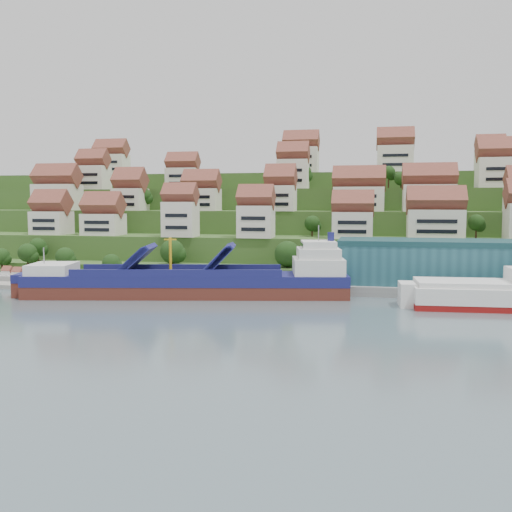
# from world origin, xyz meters

# --- Properties ---
(ground) EXTENTS (300.00, 300.00, 0.00)m
(ground) POSITION_xyz_m (0.00, 0.00, 0.00)
(ground) COLOR slate
(ground) RESTS_ON ground
(quay) EXTENTS (180.00, 14.00, 2.20)m
(quay) POSITION_xyz_m (20.00, 15.00, 1.10)
(quay) COLOR gray
(quay) RESTS_ON ground
(pebble_beach) EXTENTS (45.00, 20.00, 1.00)m
(pebble_beach) POSITION_xyz_m (-58.00, 12.00, 0.50)
(pebble_beach) COLOR gray
(pebble_beach) RESTS_ON ground
(hillside) EXTENTS (260.00, 128.00, 31.00)m
(hillside) POSITION_xyz_m (0.00, 103.55, 10.66)
(hillside) COLOR #2D4C1E
(hillside) RESTS_ON ground
(hillside_village) EXTENTS (155.73, 64.08, 29.20)m
(hillside_village) POSITION_xyz_m (3.40, 58.97, 23.69)
(hillside_village) COLOR silver
(hillside_village) RESTS_ON ground
(hillside_trees) EXTENTS (140.23, 61.60, 30.84)m
(hillside_trees) POSITION_xyz_m (-9.37, 41.07, 14.84)
(hillside_trees) COLOR #1E3F15
(hillside_trees) RESTS_ON ground
(warehouse) EXTENTS (60.00, 15.00, 10.00)m
(warehouse) POSITION_xyz_m (52.00, 17.00, 7.20)
(warehouse) COLOR #265C68
(warehouse) RESTS_ON quay
(flagpole) EXTENTS (1.28, 0.16, 8.00)m
(flagpole) POSITION_xyz_m (18.11, 10.00, 6.88)
(flagpole) COLOR gray
(flagpole) RESTS_ON quay
(beach_huts) EXTENTS (14.40, 3.70, 2.20)m
(beach_huts) POSITION_xyz_m (-60.00, 10.75, 2.10)
(beach_huts) COLOR white
(beach_huts) RESTS_ON pebble_beach
(cargo_ship) EXTENTS (71.04, 24.05, 15.48)m
(cargo_ship) POSITION_xyz_m (-8.32, 1.35, 3.02)
(cargo_ship) COLOR #59241B
(cargo_ship) RESTS_ON ground
(second_ship) EXTENTS (30.56, 12.98, 8.67)m
(second_ship) POSITION_xyz_m (53.08, -0.19, 2.62)
(second_ship) COLOR maroon
(second_ship) RESTS_ON ground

